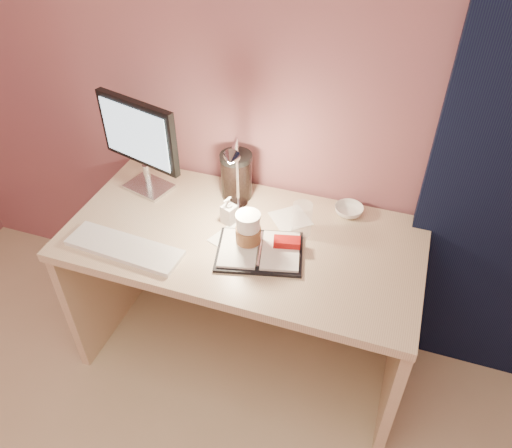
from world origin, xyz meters
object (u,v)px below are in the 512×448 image
(monitor, at_px, (141,138))
(dark_jar, at_px, (236,178))
(desk_lamp, at_px, (224,172))
(coffee_cup, at_px, (248,232))
(desk, at_px, (249,264))
(lotion_bottle, at_px, (229,210))
(clear_cup, at_px, (302,219))
(keyboard, at_px, (124,248))
(bowl, at_px, (349,210))
(planner, at_px, (262,250))

(monitor, xyz_separation_m, dark_jar, (0.39, 0.07, -0.16))
(monitor, xyz_separation_m, desk_lamp, (0.40, -0.07, -0.03))
(coffee_cup, height_order, dark_jar, dark_jar)
(dark_jar, bearing_deg, desk, -55.79)
(lotion_bottle, xyz_separation_m, dark_jar, (-0.03, 0.18, 0.03))
(coffee_cup, height_order, clear_cup, coffee_cup)
(clear_cup, distance_m, dark_jar, 0.36)
(monitor, relative_size, lotion_bottle, 3.55)
(lotion_bottle, bearing_deg, clear_cup, 5.72)
(lotion_bottle, bearing_deg, keyboard, -137.99)
(monitor, distance_m, lotion_bottle, 0.47)
(keyboard, relative_size, lotion_bottle, 3.86)
(desk, bearing_deg, monitor, 169.33)
(coffee_cup, height_order, bowl, coffee_cup)
(keyboard, height_order, coffee_cup, coffee_cup)
(bowl, bearing_deg, monitor, -173.23)
(planner, bearing_deg, dark_jar, 111.54)
(bowl, xyz_separation_m, desk_lamp, (-0.47, -0.18, 0.20))
(monitor, bearing_deg, planner, -5.64)
(coffee_cup, distance_m, bowl, 0.46)
(desk, bearing_deg, dark_jar, 124.21)
(desk, height_order, desk_lamp, desk_lamp)
(lotion_bottle, distance_m, desk_lamp, 0.16)
(coffee_cup, bearing_deg, keyboard, -158.72)
(keyboard, relative_size, coffee_cup, 2.95)
(keyboard, height_order, dark_jar, dark_jar)
(desk, height_order, lotion_bottle, lotion_bottle)
(desk, distance_m, clear_cup, 0.36)
(planner, xyz_separation_m, lotion_bottle, (-0.18, 0.13, 0.05))
(monitor, relative_size, dark_jar, 2.28)
(coffee_cup, bearing_deg, lotion_bottle, 136.86)
(desk, height_order, planner, planner)
(desk, relative_size, planner, 3.79)
(monitor, relative_size, coffee_cup, 2.72)
(coffee_cup, bearing_deg, desk_lamp, 135.59)
(keyboard, bearing_deg, dark_jar, 62.24)
(desk, height_order, bowl, bowl)
(bowl, distance_m, dark_jar, 0.49)
(coffee_cup, relative_size, desk_lamp, 0.45)
(dark_jar, bearing_deg, monitor, -169.26)
(desk, bearing_deg, desk_lamp, 168.79)
(coffee_cup, bearing_deg, bowl, 44.58)
(dark_jar, bearing_deg, keyboard, -121.50)
(monitor, height_order, desk_lamp, monitor)
(keyboard, height_order, lotion_bottle, lotion_bottle)
(coffee_cup, relative_size, clear_cup, 1.14)
(desk, xyz_separation_m, clear_cup, (0.21, 0.02, 0.29))
(desk, height_order, keyboard, keyboard)
(lotion_bottle, height_order, dark_jar, dark_jar)
(coffee_cup, height_order, lotion_bottle, coffee_cup)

